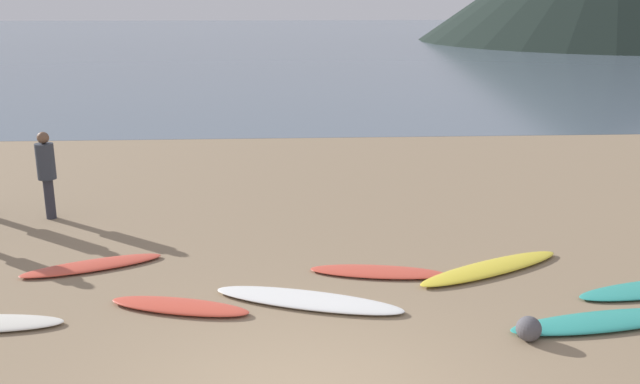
# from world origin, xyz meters

# --- Properties ---
(ground_plane) EXTENTS (120.00, 120.00, 0.20)m
(ground_plane) POSITION_xyz_m (0.00, 10.00, -0.10)
(ground_plane) COLOR #8C7559
(ground_plane) RESTS_ON ground
(ocean_water) EXTENTS (140.00, 100.00, 0.01)m
(ocean_water) POSITION_xyz_m (0.00, 63.87, 0.00)
(ocean_water) COLOR slate
(ocean_water) RESTS_ON ground
(surfboard_2) EXTENTS (2.11, 1.24, 0.08)m
(surfboard_2) POSITION_xyz_m (-3.06, 4.07, 0.04)
(surfboard_2) COLOR #D84C38
(surfboard_2) RESTS_ON ground
(surfboard_3) EXTENTS (1.97, 0.97, 0.10)m
(surfboard_3) POSITION_xyz_m (-1.54, 2.53, 0.05)
(surfboard_3) COLOR #D84C38
(surfboard_3) RESTS_ON ground
(surfboard_4) EXTENTS (2.67, 1.42, 0.09)m
(surfboard_4) POSITION_xyz_m (0.15, 2.63, 0.05)
(surfboard_4) COLOR white
(surfboard_4) RESTS_ON ground
(surfboard_5) EXTENTS (2.07, 0.85, 0.07)m
(surfboard_5) POSITION_xyz_m (1.22, 3.59, 0.04)
(surfboard_5) COLOR #D84C38
(surfboard_5) RESTS_ON ground
(surfboard_6) EXTENTS (2.58, 1.66, 0.09)m
(surfboard_6) POSITION_xyz_m (2.93, 3.61, 0.05)
(surfboard_6) COLOR yellow
(surfboard_6) RESTS_ON ground
(surfboard_7) EXTENTS (2.57, 0.94, 0.09)m
(surfboard_7) POSITION_xyz_m (3.81, 1.78, 0.05)
(surfboard_7) COLOR teal
(surfboard_7) RESTS_ON ground
(person_0) EXTENTS (0.33, 0.33, 1.62)m
(person_0) POSITION_xyz_m (-4.45, 6.60, 0.96)
(person_0) COLOR #2D2D38
(person_0) RESTS_ON ground
(beach_rock_near) EXTENTS (0.30, 0.30, 0.30)m
(beach_rock_near) POSITION_xyz_m (2.74, 1.44, 0.15)
(beach_rock_near) COLOR #4E4C51
(beach_rock_near) RESTS_ON ground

